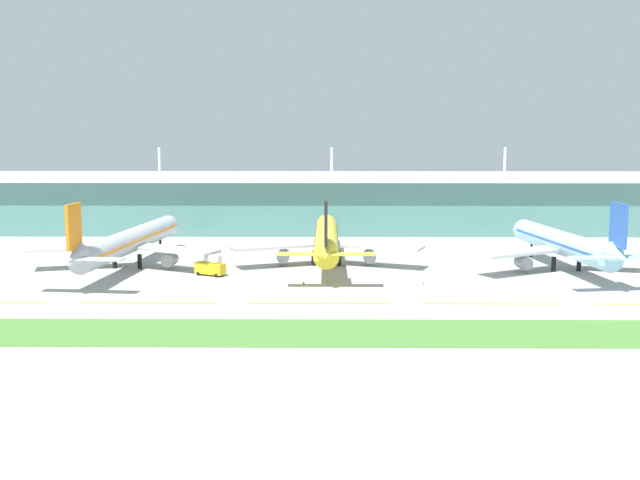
{
  "coord_description": "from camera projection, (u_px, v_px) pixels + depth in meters",
  "views": [
    {
      "loc": [
        -1.36,
        -149.36,
        34.13
      ],
      "look_at": [
        -3.2,
        38.74,
        7.0
      ],
      "focal_mm": 43.44,
      "sensor_mm": 36.0,
      "label": 1
    }
  ],
  "objects": [
    {
      "name": "ground_plane",
      "position": [
        334.0,
        303.0,
        152.68
      ],
      "size": [
        600.0,
        600.0,
        0.0
      ],
      "primitive_type": "plane",
      "color": "#A8A59E"
    },
    {
      "name": "terminal_building",
      "position": [
        332.0,
        202.0,
        258.03
      ],
      "size": [
        288.0,
        34.0,
        28.16
      ],
      "color": "slate",
      "rests_on": "ground"
    },
    {
      "name": "airliner_near",
      "position": [
        129.0,
        242.0,
        190.98
      ],
      "size": [
        48.55,
        71.8,
        18.9
      ],
      "color": "#ADB2BC",
      "rests_on": "ground"
    },
    {
      "name": "airliner_middle",
      "position": [
        326.0,
        239.0,
        195.04
      ],
      "size": [
        48.8,
        67.15,
        18.9
      ],
      "color": "yellow",
      "rests_on": "ground"
    },
    {
      "name": "airliner_far",
      "position": [
        565.0,
        244.0,
        187.12
      ],
      "size": [
        48.37,
        59.81,
        18.9
      ],
      "color": "#9ED1EA",
      "rests_on": "ground"
    },
    {
      "name": "taxiway_stripe_mid_west",
      "position": [
        147.0,
        303.0,
        152.54
      ],
      "size": [
        28.0,
        0.7,
        0.04
      ],
      "primitive_type": "cube",
      "color": "yellow",
      "rests_on": "ground"
    },
    {
      "name": "taxiway_stripe_centre",
      "position": [
        319.0,
        303.0,
        152.21
      ],
      "size": [
        28.0,
        0.7,
        0.04
      ],
      "primitive_type": "cube",
      "color": "yellow",
      "rests_on": "ground"
    },
    {
      "name": "taxiway_stripe_mid_east",
      "position": [
        492.0,
        304.0,
        151.88
      ],
      "size": [
        28.0,
        0.7,
        0.04
      ],
      "primitive_type": "cube",
      "color": "yellow",
      "rests_on": "ground"
    },
    {
      "name": "grass_verge",
      "position": [
        335.0,
        333.0,
        130.3
      ],
      "size": [
        300.0,
        18.0,
        0.1
      ],
      "primitive_type": "cube",
      "color": "#477A33",
      "rests_on": "ground"
    },
    {
      "name": "fuel_truck",
      "position": [
        211.0,
        266.0,
        180.81
      ],
      "size": [
        7.61,
        5.52,
        4.95
      ],
      "color": "gold",
      "rests_on": "ground"
    },
    {
      "name": "safety_cone_left_wingtip",
      "position": [
        304.0,
        282.0,
        171.43
      ],
      "size": [
        0.56,
        0.56,
        0.7
      ],
      "primitive_type": "cone",
      "color": "orange",
      "rests_on": "ground"
    },
    {
      "name": "safety_cone_nose_front",
      "position": [
        423.0,
        283.0,
        170.92
      ],
      "size": [
        0.56,
        0.56,
        0.7
      ],
      "primitive_type": "cone",
      "color": "orange",
      "rests_on": "ground"
    },
    {
      "name": "safety_cone_right_wingtip",
      "position": [
        328.0,
        280.0,
        173.55
      ],
      "size": [
        0.56,
        0.56,
        0.7
      ],
      "primitive_type": "cone",
      "color": "orange",
      "rests_on": "ground"
    }
  ]
}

